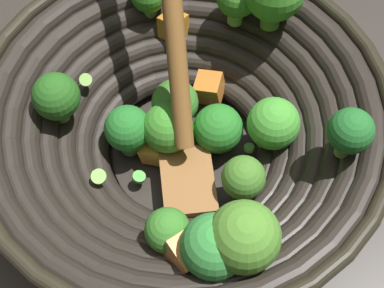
{
  "coord_description": "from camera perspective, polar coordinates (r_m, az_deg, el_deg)",
  "views": [
    {
      "loc": [
        0.24,
        -0.14,
        0.52
      ],
      "look_at": [
        0.01,
        0.01,
        0.03
      ],
      "focal_mm": 52.96,
      "sensor_mm": 36.0,
      "label": 1
    }
  ],
  "objects": [
    {
      "name": "ground_plane",
      "position": [
        0.59,
        -0.9,
        -1.32
      ],
      "size": [
        4.0,
        4.0,
        0.0
      ],
      "primitive_type": "plane",
      "color": "#332D28"
    },
    {
      "name": "wok",
      "position": [
        0.53,
        -0.73,
        2.07
      ],
      "size": [
        0.39,
        0.39,
        0.28
      ],
      "color": "black",
      "rests_on": "ground"
    }
  ]
}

